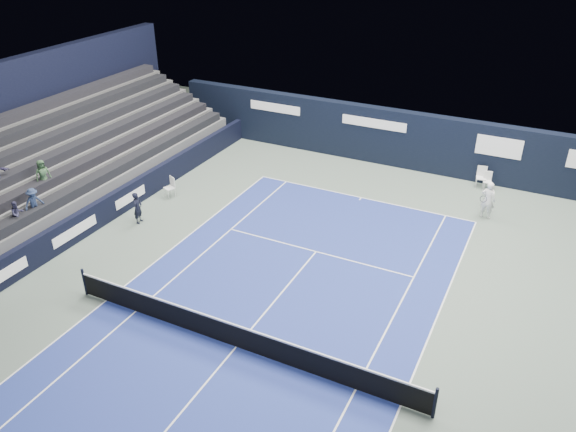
# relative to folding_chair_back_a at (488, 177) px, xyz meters

# --- Properties ---
(ground) EXTENTS (48.00, 48.00, 0.00)m
(ground) POSITION_rel_folding_chair_back_a_xyz_m (-5.29, -13.68, -0.61)
(ground) COLOR #54645B
(ground) RESTS_ON ground
(court_surface) EXTENTS (10.97, 23.77, 0.01)m
(court_surface) POSITION_rel_folding_chair_back_a_xyz_m (-5.29, -15.68, -0.61)
(court_surface) COLOR navy
(court_surface) RESTS_ON ground
(folding_chair_back_a) EXTENTS (0.49, 0.52, 0.92)m
(folding_chair_back_a) POSITION_rel_folding_chair_back_a_xyz_m (0.00, 0.00, 0.00)
(folding_chair_back_a) COLOR white
(folding_chair_back_a) RESTS_ON ground
(folding_chair_back_b) EXTENTS (0.55, 0.54, 1.08)m
(folding_chair_back_b) POSITION_rel_folding_chair_back_a_xyz_m (-0.32, 0.11, 0.00)
(folding_chair_back_b) COLOR white
(folding_chair_back_b) RESTS_ON ground
(line_judge_chair) EXTENTS (0.58, 0.58, 1.02)m
(line_judge_chair) POSITION_rel_folding_chair_back_a_xyz_m (-13.73, -7.78, -0.04)
(line_judge_chair) COLOR white
(line_judge_chair) RESTS_ON ground
(line_judge) EXTENTS (0.46, 0.60, 1.47)m
(line_judge) POSITION_rel_folding_chair_back_a_xyz_m (-13.45, -10.56, 0.12)
(line_judge) COLOR black
(line_judge) RESTS_ON ground
(court_markings) EXTENTS (11.03, 23.83, 0.00)m
(court_markings) POSITION_rel_folding_chair_back_a_xyz_m (-5.29, -15.68, -0.60)
(court_markings) COLOR white
(court_markings) RESTS_ON court_surface
(tennis_net) EXTENTS (12.90, 0.10, 1.10)m
(tennis_net) POSITION_rel_folding_chair_back_a_xyz_m (-5.29, -15.68, -0.11)
(tennis_net) COLOR black
(tennis_net) RESTS_ON ground
(back_sponsor_wall) EXTENTS (26.00, 0.63, 3.10)m
(back_sponsor_wall) POSITION_rel_folding_chair_back_a_xyz_m (-5.28, 0.82, 0.94)
(back_sponsor_wall) COLOR black
(back_sponsor_wall) RESTS_ON ground
(side_barrier_left) EXTENTS (0.33, 22.00, 1.20)m
(side_barrier_left) POSITION_rel_folding_chair_back_a_xyz_m (-14.79, -9.71, -0.01)
(side_barrier_left) COLOR black
(side_barrier_left) RESTS_ON ground
(spectator_stand) EXTENTS (6.00, 18.00, 6.40)m
(spectator_stand) POSITION_rel_folding_chair_back_a_xyz_m (-18.56, -8.71, 1.34)
(spectator_stand) COLOR #4C4C4E
(spectator_stand) RESTS_ON ground
(tennis_player) EXTENTS (0.70, 0.87, 1.78)m
(tennis_player) POSITION_rel_folding_chair_back_a_xyz_m (0.46, -3.12, 0.28)
(tennis_player) COLOR white
(tennis_player) RESTS_ON ground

